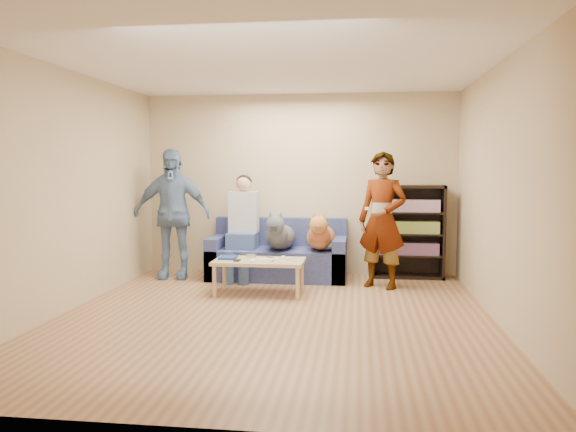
# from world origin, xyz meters

# --- Properties ---
(ground) EXTENTS (5.00, 5.00, 0.00)m
(ground) POSITION_xyz_m (0.00, 0.00, 0.00)
(ground) COLOR #90603D
(ground) RESTS_ON ground
(ceiling) EXTENTS (5.00, 5.00, 0.00)m
(ceiling) POSITION_xyz_m (0.00, 0.00, 2.60)
(ceiling) COLOR white
(ceiling) RESTS_ON ground
(wall_back) EXTENTS (4.50, 0.00, 4.50)m
(wall_back) POSITION_xyz_m (0.00, 2.50, 1.30)
(wall_back) COLOR tan
(wall_back) RESTS_ON ground
(wall_front) EXTENTS (4.50, 0.00, 4.50)m
(wall_front) POSITION_xyz_m (0.00, -2.50, 1.30)
(wall_front) COLOR tan
(wall_front) RESTS_ON ground
(wall_left) EXTENTS (0.00, 5.00, 5.00)m
(wall_left) POSITION_xyz_m (-2.25, 0.00, 1.30)
(wall_left) COLOR tan
(wall_left) RESTS_ON ground
(wall_right) EXTENTS (0.00, 5.00, 5.00)m
(wall_right) POSITION_xyz_m (2.25, 0.00, 1.30)
(wall_right) COLOR tan
(wall_right) RESTS_ON ground
(blanket) EXTENTS (0.46, 0.39, 0.16)m
(blanket) POSITION_xyz_m (0.47, 1.97, 0.51)
(blanket) COLOR #BABABF
(blanket) RESTS_ON sofa
(person_standing_right) EXTENTS (0.76, 0.65, 1.75)m
(person_standing_right) POSITION_xyz_m (1.16, 1.61, 0.87)
(person_standing_right) COLOR gray
(person_standing_right) RESTS_ON ground
(person_standing_left) EXTENTS (1.09, 0.53, 1.81)m
(person_standing_left) POSITION_xyz_m (-1.72, 1.90, 0.90)
(person_standing_left) COLOR #7497BB
(person_standing_left) RESTS_ON ground
(held_controller) EXTENTS (0.05, 0.12, 0.03)m
(held_controller) POSITION_xyz_m (0.96, 1.41, 1.04)
(held_controller) COLOR white
(held_controller) RESTS_ON person_standing_right
(notebook_blue) EXTENTS (0.20, 0.26, 0.03)m
(notebook_blue) POSITION_xyz_m (-0.74, 1.11, 0.43)
(notebook_blue) COLOR navy
(notebook_blue) RESTS_ON coffee_table
(papers) EXTENTS (0.26, 0.20, 0.02)m
(papers) POSITION_xyz_m (-0.29, 0.96, 0.43)
(papers) COLOR silver
(papers) RESTS_ON coffee_table
(magazine) EXTENTS (0.22, 0.17, 0.01)m
(magazine) POSITION_xyz_m (-0.26, 0.98, 0.44)
(magazine) COLOR #BDBB97
(magazine) RESTS_ON coffee_table
(camera_silver) EXTENTS (0.11, 0.06, 0.05)m
(camera_silver) POSITION_xyz_m (-0.46, 1.18, 0.45)
(camera_silver) COLOR #ACACB0
(camera_silver) RESTS_ON coffee_table
(controller_a) EXTENTS (0.04, 0.13, 0.03)m
(controller_a) POSITION_xyz_m (-0.06, 1.16, 0.43)
(controller_a) COLOR white
(controller_a) RESTS_ON coffee_table
(controller_b) EXTENTS (0.09, 0.06, 0.03)m
(controller_b) POSITION_xyz_m (0.02, 1.08, 0.43)
(controller_b) COLOR white
(controller_b) RESTS_ON coffee_table
(headphone_cup_a) EXTENTS (0.07, 0.07, 0.02)m
(headphone_cup_a) POSITION_xyz_m (-0.14, 1.04, 0.43)
(headphone_cup_a) COLOR white
(headphone_cup_a) RESTS_ON coffee_table
(headphone_cup_b) EXTENTS (0.07, 0.07, 0.02)m
(headphone_cup_b) POSITION_xyz_m (-0.14, 1.12, 0.43)
(headphone_cup_b) COLOR white
(headphone_cup_b) RESTS_ON coffee_table
(pen_orange) EXTENTS (0.13, 0.06, 0.01)m
(pen_orange) POSITION_xyz_m (-0.36, 0.90, 0.42)
(pen_orange) COLOR #CB6B1C
(pen_orange) RESTS_ON coffee_table
(pen_black) EXTENTS (0.13, 0.08, 0.01)m
(pen_black) POSITION_xyz_m (-0.22, 1.24, 0.42)
(pen_black) COLOR black
(pen_black) RESTS_ON coffee_table
(wallet) EXTENTS (0.07, 0.12, 0.02)m
(wallet) POSITION_xyz_m (-0.59, 0.94, 0.43)
(wallet) COLOR black
(wallet) RESTS_ON coffee_table
(sofa) EXTENTS (1.90, 0.85, 0.82)m
(sofa) POSITION_xyz_m (-0.25, 2.10, 0.28)
(sofa) COLOR #515B93
(sofa) RESTS_ON ground
(person_seated) EXTENTS (0.40, 0.73, 1.47)m
(person_seated) POSITION_xyz_m (-0.74, 1.97, 0.77)
(person_seated) COLOR #456598
(person_seated) RESTS_ON sofa
(dog_gray) EXTENTS (0.39, 1.24, 0.57)m
(dog_gray) POSITION_xyz_m (-0.20, 1.88, 0.63)
(dog_gray) COLOR #4A4C54
(dog_gray) RESTS_ON sofa
(dog_tan) EXTENTS (0.39, 1.15, 0.56)m
(dog_tan) POSITION_xyz_m (0.35, 1.92, 0.62)
(dog_tan) COLOR #BD6939
(dog_tan) RESTS_ON sofa
(coffee_table) EXTENTS (1.10, 0.60, 0.42)m
(coffee_table) POSITION_xyz_m (-0.34, 1.06, 0.37)
(coffee_table) COLOR tan
(coffee_table) RESTS_ON ground
(bookshelf) EXTENTS (1.00, 0.34, 1.30)m
(bookshelf) POSITION_xyz_m (1.55, 2.33, 0.68)
(bookshelf) COLOR black
(bookshelf) RESTS_ON ground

